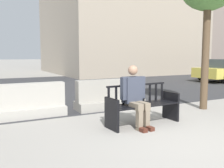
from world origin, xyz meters
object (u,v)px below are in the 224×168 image
at_px(seated_person, 135,95).
at_px(jersey_barrier_left, 24,104).
at_px(street_bench, 143,107).
at_px(jersey_barrier_centre, 110,97).

distance_m(seated_person, jersey_barrier_left, 2.80).
bearing_deg(street_bench, jersey_barrier_centre, 86.11).
bearing_deg(jersey_barrier_left, seated_person, -44.26).
distance_m(street_bench, jersey_barrier_centre, 1.84).
bearing_deg(seated_person, jersey_barrier_left, 135.74).
xyz_separation_m(seated_person, jersey_barrier_left, (-1.99, 1.94, -0.35)).
height_order(seated_person, jersey_barrier_centre, seated_person).
distance_m(jersey_barrier_centre, jersey_barrier_left, 2.37).
bearing_deg(street_bench, seated_person, -164.32).
relative_size(seated_person, jersey_barrier_centre, 0.65).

